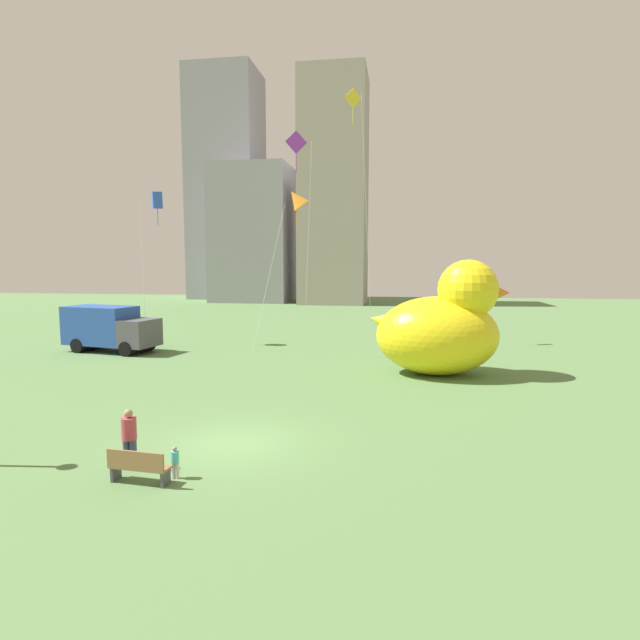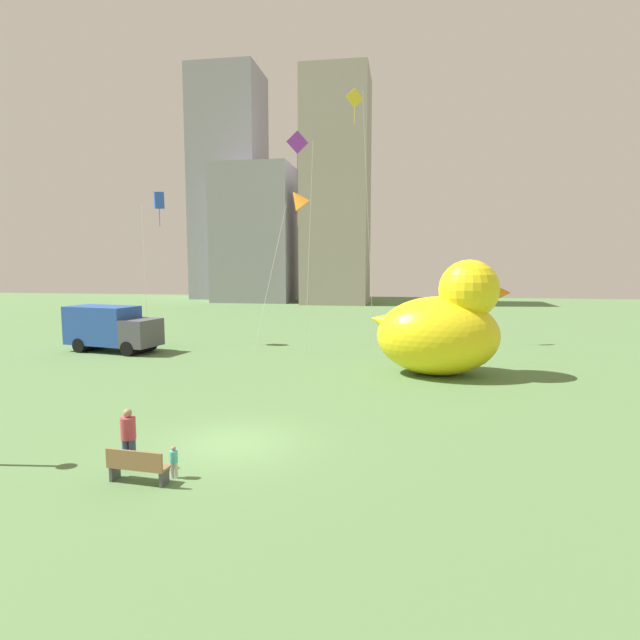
{
  "view_description": "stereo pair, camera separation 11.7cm",
  "coord_description": "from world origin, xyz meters",
  "px_view_note": "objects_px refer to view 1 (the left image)",
  "views": [
    {
      "loc": [
        5.02,
        -14.76,
        5.58
      ],
      "look_at": [
        2.1,
        3.99,
        3.45
      ],
      "focal_mm": 28.72,
      "sensor_mm": 36.0,
      "label": 1
    },
    {
      "loc": [
        5.13,
        -14.74,
        5.58
      ],
      "look_at": [
        2.1,
        3.99,
        3.45
      ],
      "focal_mm": 28.72,
      "sensor_mm": 36.0,
      "label": 2
    }
  ],
  "objects_px": {
    "giant_inflatable_duck": "(442,326)",
    "kite_yellow": "(355,113)",
    "kite_orange": "(296,199)",
    "kite_purple": "(297,153)",
    "park_bench": "(138,466)",
    "person_adult": "(129,436)",
    "kite_blue": "(157,201)",
    "person_child": "(175,461)",
    "box_truck": "(109,329)"
  },
  "relations": [
    {
      "from": "kite_yellow",
      "to": "kite_purple",
      "type": "bearing_deg",
      "value": -115.01
    },
    {
      "from": "person_adult",
      "to": "kite_blue",
      "type": "height_order",
      "value": "kite_blue"
    },
    {
      "from": "kite_yellow",
      "to": "kite_orange",
      "type": "bearing_deg",
      "value": -139.05
    },
    {
      "from": "park_bench",
      "to": "kite_yellow",
      "type": "xyz_separation_m",
      "value": [
        3.33,
        23.48,
        14.95
      ]
    },
    {
      "from": "person_adult",
      "to": "giant_inflatable_duck",
      "type": "bearing_deg",
      "value": 55.14
    },
    {
      "from": "person_child",
      "to": "kite_blue",
      "type": "relative_size",
      "value": 0.08
    },
    {
      "from": "kite_blue",
      "to": "person_adult",
      "type": "bearing_deg",
      "value": -66.21
    },
    {
      "from": "park_bench",
      "to": "person_child",
      "type": "height_order",
      "value": "park_bench"
    },
    {
      "from": "person_child",
      "to": "giant_inflatable_duck",
      "type": "relative_size",
      "value": 0.12
    },
    {
      "from": "person_child",
      "to": "giant_inflatable_duck",
      "type": "xyz_separation_m",
      "value": [
        7.81,
        13.81,
        1.98
      ]
    },
    {
      "from": "kite_orange",
      "to": "giant_inflatable_duck",
      "type": "bearing_deg",
      "value": -36.05
    },
    {
      "from": "person_child",
      "to": "kite_orange",
      "type": "height_order",
      "value": "kite_orange"
    },
    {
      "from": "person_child",
      "to": "box_truck",
      "type": "height_order",
      "value": "box_truck"
    },
    {
      "from": "giant_inflatable_duck",
      "to": "kite_orange",
      "type": "bearing_deg",
      "value": 143.95
    },
    {
      "from": "person_adult",
      "to": "kite_purple",
      "type": "height_order",
      "value": "kite_purple"
    },
    {
      "from": "box_truck",
      "to": "kite_yellow",
      "type": "relative_size",
      "value": 0.37
    },
    {
      "from": "person_child",
      "to": "giant_inflatable_duck",
      "type": "distance_m",
      "value": 15.99
    },
    {
      "from": "person_child",
      "to": "kite_purple",
      "type": "bearing_deg",
      "value": 90.56
    },
    {
      "from": "person_child",
      "to": "kite_orange",
      "type": "relative_size",
      "value": 0.08
    },
    {
      "from": "person_adult",
      "to": "person_child",
      "type": "height_order",
      "value": "person_adult"
    },
    {
      "from": "person_child",
      "to": "kite_blue",
      "type": "height_order",
      "value": "kite_blue"
    },
    {
      "from": "kite_blue",
      "to": "kite_purple",
      "type": "xyz_separation_m",
      "value": [
        10.26,
        -3.49,
        2.06
      ]
    },
    {
      "from": "giant_inflatable_duck",
      "to": "box_truck",
      "type": "xyz_separation_m",
      "value": [
        -20.11,
        3.61,
        -1.0
      ]
    },
    {
      "from": "person_child",
      "to": "kite_purple",
      "type": "xyz_separation_m",
      "value": [
        -0.17,
        17.18,
        11.29
      ]
    },
    {
      "from": "box_truck",
      "to": "kite_purple",
      "type": "distance_m",
      "value": 15.93
    },
    {
      "from": "kite_blue",
      "to": "kite_yellow",
      "type": "xyz_separation_m",
      "value": [
        12.97,
        2.34,
        5.73
      ]
    },
    {
      "from": "kite_orange",
      "to": "kite_yellow",
      "type": "distance_m",
      "value": 7.36
    },
    {
      "from": "kite_purple",
      "to": "park_bench",
      "type": "bearing_deg",
      "value": -91.97
    },
    {
      "from": "person_adult",
      "to": "box_truck",
      "type": "bearing_deg",
      "value": 122.47
    },
    {
      "from": "kite_blue",
      "to": "kite_orange",
      "type": "bearing_deg",
      "value": -3.47
    },
    {
      "from": "kite_orange",
      "to": "kite_purple",
      "type": "height_order",
      "value": "kite_purple"
    },
    {
      "from": "park_bench",
      "to": "box_truck",
      "type": "height_order",
      "value": "box_truck"
    },
    {
      "from": "park_bench",
      "to": "kite_yellow",
      "type": "distance_m",
      "value": 28.03
    },
    {
      "from": "box_truck",
      "to": "kite_yellow",
      "type": "bearing_deg",
      "value": 20.63
    },
    {
      "from": "giant_inflatable_duck",
      "to": "kite_orange",
      "type": "distance_m",
      "value": 12.82
    },
    {
      "from": "giant_inflatable_duck",
      "to": "kite_blue",
      "type": "bearing_deg",
      "value": 159.38
    },
    {
      "from": "giant_inflatable_duck",
      "to": "kite_orange",
      "type": "height_order",
      "value": "kite_orange"
    },
    {
      "from": "park_bench",
      "to": "kite_yellow",
      "type": "bearing_deg",
      "value": 81.94
    },
    {
      "from": "person_adult",
      "to": "kite_yellow",
      "type": "bearing_deg",
      "value": 79.81
    },
    {
      "from": "kite_orange",
      "to": "kite_purple",
      "type": "bearing_deg",
      "value": -77.38
    },
    {
      "from": "person_child",
      "to": "kite_blue",
      "type": "bearing_deg",
      "value": 116.76
    },
    {
      "from": "park_bench",
      "to": "giant_inflatable_duck",
      "type": "distance_m",
      "value": 16.77
    },
    {
      "from": "giant_inflatable_duck",
      "to": "kite_orange",
      "type": "xyz_separation_m",
      "value": [
        -8.62,
        6.28,
        7.12
      ]
    },
    {
      "from": "box_truck",
      "to": "kite_blue",
      "type": "xyz_separation_m",
      "value": [
        1.88,
        3.25,
        8.25
      ]
    },
    {
      "from": "giant_inflatable_duck",
      "to": "kite_yellow",
      "type": "height_order",
      "value": "kite_yellow"
    },
    {
      "from": "park_bench",
      "to": "person_adult",
      "type": "distance_m",
      "value": 1.25
    },
    {
      "from": "box_truck",
      "to": "kite_orange",
      "type": "bearing_deg",
      "value": 13.08
    },
    {
      "from": "person_child",
      "to": "kite_yellow",
      "type": "xyz_separation_m",
      "value": [
        2.55,
        23.01,
        14.96
      ]
    },
    {
      "from": "giant_inflatable_duck",
      "to": "kite_purple",
      "type": "relative_size",
      "value": 0.53
    },
    {
      "from": "person_adult",
      "to": "kite_orange",
      "type": "bearing_deg",
      "value": 87.99
    }
  ]
}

